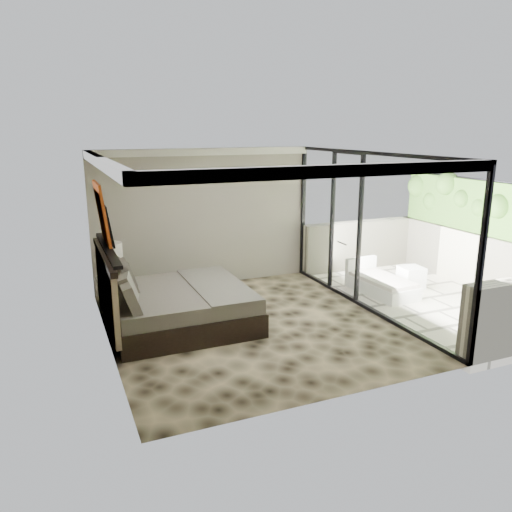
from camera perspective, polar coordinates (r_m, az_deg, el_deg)
name	(u,v)px	position (r m, az deg, el deg)	size (l,w,h in m)	color
floor	(251,326)	(8.34, -0.58, -8.02)	(5.00, 5.00, 0.00)	black
ceiling	(251,155)	(7.72, -0.63, 11.51)	(4.50, 5.00, 0.02)	silver
back_wall	(205,218)	(10.21, -5.89, 4.30)	(4.50, 0.02, 2.80)	gray
left_wall	(105,258)	(7.39, -16.91, -0.17)	(0.02, 5.00, 2.80)	gray
glass_wall	(369,233)	(8.98, 12.83, 2.61)	(0.08, 5.00, 2.80)	white
terrace_slab	(430,300)	(10.28, 19.23, -4.80)	(3.00, 5.00, 0.12)	silver
parapet_far	(485,263)	(11.04, 24.74, -0.72)	(0.30, 5.00, 1.10)	#B4AE92
foliage_hedge	(492,209)	(10.83, 25.35, 4.90)	(0.36, 4.60, 1.10)	#487E27
picture_ledge	(108,249)	(7.47, -16.59, 0.79)	(0.12, 2.20, 0.05)	black
bed	(174,304)	(8.34, -9.41, -5.48)	(2.31, 2.23, 1.28)	black
nightstand	(113,293)	(9.53, -16.08, -4.07)	(0.51, 0.51, 0.51)	black
table_lamp	(112,256)	(9.29, -16.12, -0.02)	(0.37, 0.37, 0.68)	black
abstract_canvas	(102,213)	(7.67, -17.22, 4.72)	(0.04, 0.90, 0.90)	#B3200F
framed_print	(108,225)	(7.51, -16.56, 3.40)	(0.03, 0.50, 0.60)	black
ottoman	(411,277)	(10.69, 17.30, -2.34)	(0.44, 0.44, 0.44)	white
lounger	(380,284)	(10.23, 14.01, -3.10)	(0.82, 1.51, 0.57)	white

